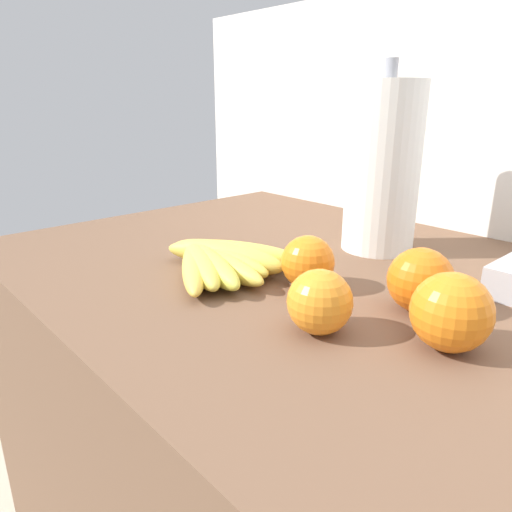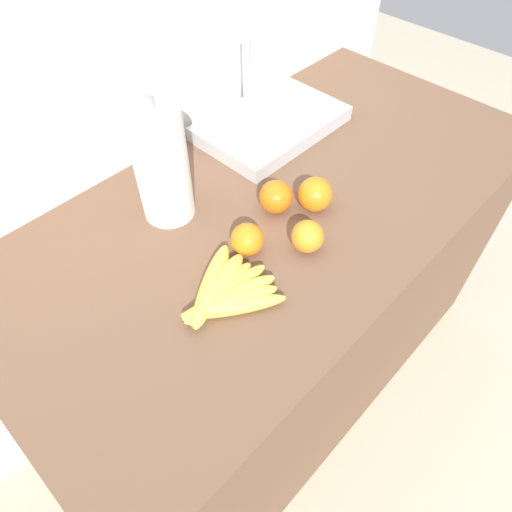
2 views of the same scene
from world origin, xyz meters
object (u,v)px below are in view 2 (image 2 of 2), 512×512
Objects in this scene: banana_bunch at (224,294)px; paper_towel_roll at (161,165)px; orange_back_left at (315,194)px; orange_far_right at (307,236)px; orange_back_right at (276,197)px; orange_front at (247,239)px; sink_basin at (271,122)px.

paper_towel_roll reaches higher than banana_bunch.
orange_back_left is 1.13× the size of orange_far_right.
banana_bunch is 2.99× the size of orange_far_right.
orange_back_right reaches higher than orange_front.
banana_bunch is at bearing 172.50° from orange_far_right.
orange_far_right is 0.24× the size of paper_towel_roll.
paper_towel_roll is at bearing 136.16° from orange_back_left.
banana_bunch is at bearing -146.37° from sink_basin.
orange_far_right is at bearing -147.87° from orange_back_left.
orange_back_right is 0.20× the size of sink_basin.
orange_far_right is 0.35m from paper_towel_roll.
orange_front is at bearing -143.70° from sink_basin.
orange_front is at bearing 24.77° from banana_bunch.
orange_back_right is 0.32m from sink_basin.
orange_back_right reaches higher than orange_far_right.
orange_back_left is 0.33m from sink_basin.
orange_back_left is at bearing 6.99° from banana_bunch.
orange_back_left is 0.27× the size of paper_towel_roll.
orange_back_right is at bearing -135.39° from sink_basin.
sink_basin reaches higher than orange_back_right.
orange_far_right is (-0.04, -0.13, -0.00)m from orange_back_right.
orange_back_left is at bearing 32.13° from orange_far_right.
orange_front is (0.13, 0.06, 0.02)m from banana_bunch.
orange_back_left is at bearing -41.92° from orange_back_right.
paper_towel_roll is at bearing 113.62° from orange_far_right.
orange_far_right is at bearing -42.38° from orange_front.
banana_bunch is at bearing -155.23° from orange_front.
paper_towel_roll is at bearing 99.83° from orange_front.
orange_front is (-0.21, 0.02, -0.00)m from orange_back_left.
orange_back_left is at bearing -43.84° from paper_towel_roll.
orange_back_right is 1.09× the size of orange_front.
paper_towel_roll is 0.76× the size of sink_basin.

